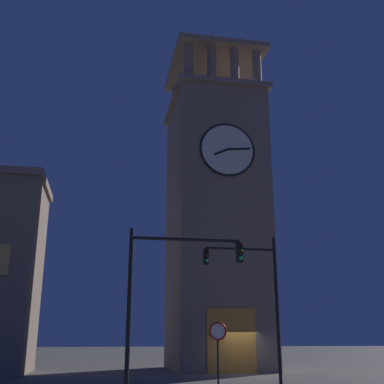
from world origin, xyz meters
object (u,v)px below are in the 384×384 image
(clocktower, at_px, (215,220))
(traffic_signal_near, at_px, (168,282))
(traffic_signal_mid, at_px, (256,287))
(no_horn_sign, at_px, (218,337))

(clocktower, relative_size, traffic_signal_near, 4.62)
(traffic_signal_near, xyz_separation_m, traffic_signal_mid, (-4.95, -5.27, 0.44))
(clocktower, bearing_deg, traffic_signal_mid, 85.35)
(clocktower, height_order, traffic_signal_near, clocktower)
(clocktower, height_order, traffic_signal_mid, clocktower)
(clocktower, relative_size, traffic_signal_mid, 3.95)
(clocktower, distance_m, traffic_signal_near, 19.92)
(traffic_signal_mid, relative_size, no_horn_sign, 2.48)
(clocktower, bearing_deg, no_horn_sign, 76.83)
(traffic_signal_near, distance_m, no_horn_sign, 4.91)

